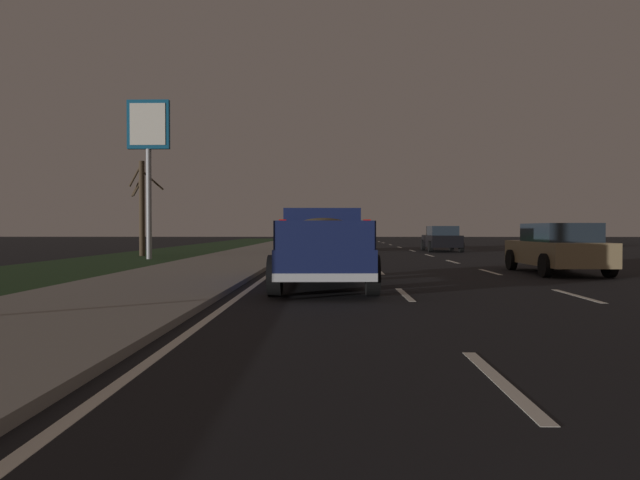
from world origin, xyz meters
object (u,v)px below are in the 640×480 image
at_px(gas_price_sign, 148,139).
at_px(sedan_tan, 557,248).
at_px(bare_tree_far, 142,205).
at_px(pickup_truck, 322,245).
at_px(sedan_black, 442,238).
at_px(sedan_green, 325,238).

bearing_deg(gas_price_sign, sedan_tan, -117.99).
bearing_deg(gas_price_sign, bare_tree_far, 23.45).
bearing_deg(sedan_tan, pickup_truck, 120.63).
bearing_deg(sedan_black, sedan_green, 87.43).
bearing_deg(sedan_green, bare_tree_far, 125.81).
bearing_deg(bare_tree_far, pickup_truck, -148.63).
relative_size(gas_price_sign, bare_tree_far, 1.50).
xyz_separation_m(gas_price_sign, bare_tree_far, (3.12, 1.35, -2.83)).
bearing_deg(bare_tree_far, gas_price_sign, -156.55).
bearing_deg(sedan_black, bare_tree_far, 111.19).
height_order(gas_price_sign, bare_tree_far, gas_price_sign).
xyz_separation_m(sedan_green, gas_price_sign, (-9.76, 7.85, 4.62)).
distance_m(sedan_black, bare_tree_far, 17.58).
bearing_deg(bare_tree_far, sedan_tan, -124.08).
relative_size(sedan_green, bare_tree_far, 0.92).
distance_m(sedan_black, gas_price_sign, 18.28).
xyz_separation_m(pickup_truck, gas_price_sign, (12.31, 8.05, 4.42)).
height_order(pickup_truck, sedan_black, pickup_truck).
height_order(pickup_truck, gas_price_sign, gas_price_sign).
bearing_deg(sedan_green, gas_price_sign, 141.20).
distance_m(sedan_green, bare_tree_far, 11.49).
relative_size(sedan_tan, sedan_black, 1.00).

